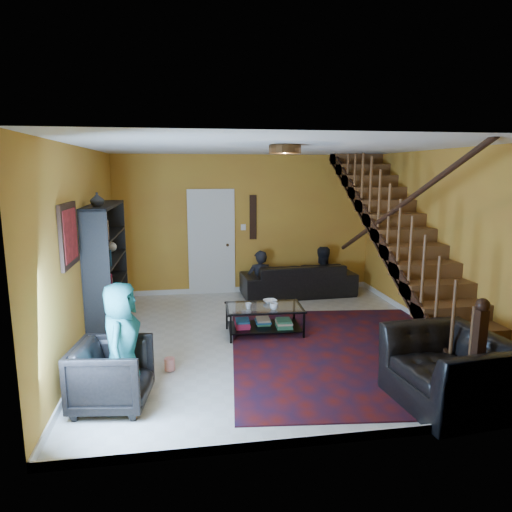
{
  "coord_description": "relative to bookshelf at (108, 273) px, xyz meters",
  "views": [
    {
      "loc": [
        -1.26,
        -6.4,
        2.48
      ],
      "look_at": [
        -0.16,
        0.4,
        1.19
      ],
      "focal_mm": 32.0,
      "sensor_mm": 36.0,
      "label": 1
    }
  ],
  "objects": [
    {
      "name": "floor",
      "position": [
        2.4,
        -0.6,
        -0.96
      ],
      "size": [
        5.5,
        5.5,
        0.0
      ],
      "primitive_type": "plane",
      "color": "beige",
      "rests_on": "ground"
    },
    {
      "name": "room",
      "position": [
        1.07,
        0.73,
        -0.91
      ],
      "size": [
        5.5,
        5.5,
        5.5
      ],
      "color": "gold",
      "rests_on": "ground"
    },
    {
      "name": "staircase",
      "position": [
        4.53,
        -0.6,
        0.43
      ],
      "size": [
        0.95,
        5.02,
        3.18
      ],
      "color": "brown",
      "rests_on": "floor"
    },
    {
      "name": "bookshelf",
      "position": [
        0.0,
        0.0,
        0.0
      ],
      "size": [
        0.35,
        1.8,
        2.0
      ],
      "color": "black",
      "rests_on": "floor"
    },
    {
      "name": "door",
      "position": [
        1.7,
        2.12,
        0.06
      ],
      "size": [
        0.82,
        0.05,
        2.05
      ],
      "primitive_type": "cube",
      "color": "silver",
      "rests_on": "floor"
    },
    {
      "name": "framed_picture",
      "position": [
        -0.17,
        -1.5,
        0.79
      ],
      "size": [
        0.04,
        0.74,
        0.74
      ],
      "primitive_type": "cube",
      "color": "maroon",
      "rests_on": "room"
    },
    {
      "name": "wall_hanging",
      "position": [
        2.55,
        2.13,
        0.59
      ],
      "size": [
        0.14,
        0.03,
        0.9
      ],
      "primitive_type": "cube",
      "color": "black",
      "rests_on": "room"
    },
    {
      "name": "ceiling_fixture",
      "position": [
        2.4,
        -1.4,
        1.78
      ],
      "size": [
        0.4,
        0.4,
        0.1
      ],
      "primitive_type": "cylinder",
      "color": "#3F2814",
      "rests_on": "room"
    },
    {
      "name": "rug",
      "position": [
        3.36,
        -1.28,
        -0.96
      ],
      "size": [
        3.56,
        3.97,
        0.02
      ],
      "primitive_type": "cube",
      "rotation": [
        0.0,
        0.0,
        -0.1
      ],
      "color": "#4A0F0D",
      "rests_on": "floor"
    },
    {
      "name": "sofa",
      "position": [
        3.41,
        1.7,
        -0.64
      ],
      "size": [
        2.29,
        0.98,
        0.66
      ],
      "primitive_type": "imported",
      "rotation": [
        0.0,
        0.0,
        3.19
      ],
      "color": "black",
      "rests_on": "floor"
    },
    {
      "name": "armchair_left",
      "position": [
        0.35,
        -2.31,
        -0.61
      ],
      "size": [
        0.88,
        0.86,
        0.71
      ],
      "primitive_type": "imported",
      "rotation": [
        0.0,
        0.0,
        1.43
      ],
      "color": "black",
      "rests_on": "floor"
    },
    {
      "name": "armchair_right",
      "position": [
        3.9,
        -2.85,
        -0.57
      ],
      "size": [
        1.16,
        1.3,
        0.78
      ],
      "primitive_type": "imported",
      "rotation": [
        0.0,
        0.0,
        -1.47
      ],
      "color": "black",
      "rests_on": "floor"
    },
    {
      "name": "person_adult_a",
      "position": [
        2.64,
        1.75,
        -0.72
      ],
      "size": [
        0.5,
        0.33,
        1.38
      ],
      "primitive_type": "imported",
      "rotation": [
        0.0,
        0.0,
        3.14
      ],
      "color": "black",
      "rests_on": "sofa"
    },
    {
      "name": "person_adult_b",
      "position": [
        3.9,
        1.75,
        -0.7
      ],
      "size": [
        0.72,
        0.57,
        1.42
      ],
      "primitive_type": "imported",
      "rotation": [
        0.0,
        0.0,
        3.19
      ],
      "color": "black",
      "rests_on": "sofa"
    },
    {
      "name": "person_child",
      "position": [
        0.45,
        -2.19,
        -0.3
      ],
      "size": [
        0.5,
        0.7,
        1.33
      ],
      "primitive_type": "imported",
      "rotation": [
        0.0,
        0.0,
        1.45
      ],
      "color": "#1B6468",
      "rests_on": "armchair_left"
    },
    {
      "name": "coffee_table",
      "position": [
        2.34,
        -0.4,
        -0.71
      ],
      "size": [
        1.19,
        0.73,
        0.44
      ],
      "rotation": [
        0.0,
        0.0,
        -0.05
      ],
      "color": "black",
      "rests_on": "floor"
    },
    {
      "name": "cup_a",
      "position": [
        2.45,
        -0.59,
        -0.47
      ],
      "size": [
        0.13,
        0.13,
        0.1
      ],
      "primitive_type": "imported",
      "rotation": [
        0.0,
        0.0,
        0.08
      ],
      "color": "#999999",
      "rests_on": "coffee_table"
    },
    {
      "name": "cup_b",
      "position": [
        2.08,
        -0.48,
        -0.48
      ],
      "size": [
        0.11,
        0.11,
        0.09
      ],
      "primitive_type": "imported",
      "rotation": [
        0.0,
        0.0,
        -0.18
      ],
      "color": "#999999",
      "rests_on": "coffee_table"
    },
    {
      "name": "bowl",
      "position": [
        2.46,
        -0.24,
        -0.5
      ],
      "size": [
        0.25,
        0.25,
        0.05
      ],
      "primitive_type": "imported",
      "rotation": [
        0.0,
        0.0,
        0.2
      ],
      "color": "#999999",
      "rests_on": "coffee_table"
    },
    {
      "name": "vase",
      "position": [
        -0.0,
        -0.5,
        1.13
      ],
      "size": [
        0.18,
        0.18,
        0.19
      ],
      "primitive_type": "imported",
      "color": "#999999",
      "rests_on": "bookshelf"
    },
    {
      "name": "popcorn_bucket",
      "position": [
        0.93,
        -1.53,
        -0.87
      ],
      "size": [
        0.16,
        0.16,
        0.15
      ],
      "primitive_type": "cylinder",
      "rotation": [
        0.0,
        0.0,
        0.25
      ],
      "color": "red",
      "rests_on": "rug"
    }
  ]
}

